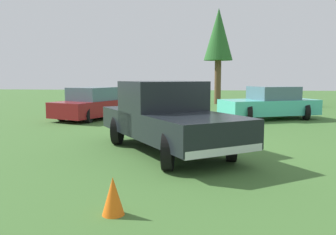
% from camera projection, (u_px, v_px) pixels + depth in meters
% --- Properties ---
extents(ground_plane, '(80.00, 80.00, 0.00)m').
position_uv_depth(ground_plane, '(195.00, 147.00, 9.56)').
color(ground_plane, '#3D662D').
extents(pickup_truck, '(5.18, 4.38, 1.83)m').
position_uv_depth(pickup_truck, '(166.00, 115.00, 8.97)').
color(pickup_truck, black).
rests_on(pickup_truck, ground_plane).
extents(sedan_near, '(3.37, 4.72, 1.50)m').
position_uv_depth(sedan_near, '(270.00, 104.00, 15.78)').
color(sedan_near, black).
rests_on(sedan_near, ground_plane).
extents(sedan_far, '(4.80, 3.32, 1.46)m').
position_uv_depth(sedan_far, '(96.00, 104.00, 16.01)').
color(sedan_far, black).
rests_on(sedan_far, ground_plane).
extents(tree_back_right, '(2.02, 2.02, 6.69)m').
position_uv_depth(tree_back_right, '(219.00, 36.00, 24.01)').
color(tree_back_right, brown).
rests_on(tree_back_right, ground_plane).
extents(traffic_cone, '(0.32, 0.32, 0.55)m').
position_uv_depth(traffic_cone, '(113.00, 196.00, 4.85)').
color(traffic_cone, orange).
rests_on(traffic_cone, ground_plane).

